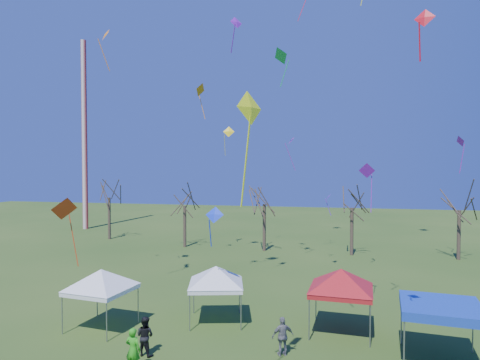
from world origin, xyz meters
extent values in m
cylinder|color=silver|center=(-28.00, 34.00, 12.50)|extent=(0.70, 0.70, 25.00)
cylinder|color=#3D2D21|center=(-20.85, 27.38, 2.39)|extent=(0.32, 0.32, 4.78)
cylinder|color=#3D2D21|center=(-10.77, 24.65, 2.14)|extent=(0.32, 0.32, 4.28)
cylinder|color=#3D2D21|center=(-2.37, 24.38, 2.32)|extent=(0.32, 0.32, 4.64)
cylinder|color=#3D2D21|center=(6.03, 24.04, 2.24)|extent=(0.32, 0.32, 4.49)
cylinder|color=#3D2D21|center=(15.36, 24.00, 2.24)|extent=(0.32, 0.32, 4.47)
cylinder|color=gray|center=(-9.15, 1.49, 0.96)|extent=(0.06, 0.06, 1.92)
cylinder|color=gray|center=(-8.77, 4.15, 0.96)|extent=(0.06, 0.06, 1.92)
cylinder|color=gray|center=(-6.49, 1.12, 0.96)|extent=(0.06, 0.06, 1.92)
cylinder|color=gray|center=(-6.12, 3.78, 0.96)|extent=(0.06, 0.06, 1.92)
cube|color=white|center=(-7.63, 2.64, 2.03)|extent=(3.25, 3.25, 0.23)
pyramid|color=white|center=(-7.63, 2.64, 3.10)|extent=(4.03, 4.03, 0.96)
cylinder|color=gray|center=(-3.00, 3.21, 0.94)|extent=(0.06, 0.06, 1.88)
cylinder|color=gray|center=(-3.62, 5.76, 0.94)|extent=(0.06, 0.06, 1.88)
cylinder|color=gray|center=(-0.45, 3.83, 0.94)|extent=(0.06, 0.06, 1.88)
cylinder|color=gray|center=(-1.07, 6.38, 0.94)|extent=(0.06, 0.06, 1.88)
cube|color=white|center=(-2.04, 4.80, 1.99)|extent=(3.40, 3.40, 0.23)
pyramid|color=white|center=(-2.04, 4.80, 3.04)|extent=(3.87, 3.87, 0.94)
cylinder|color=gray|center=(3.04, 3.29, 1.01)|extent=(0.06, 0.06, 2.02)
cylinder|color=gray|center=(3.27, 6.12, 1.01)|extent=(0.06, 0.06, 2.02)
cylinder|color=gray|center=(5.87, 3.06, 1.01)|extent=(0.06, 0.06, 2.02)
cylinder|color=gray|center=(6.10, 5.89, 1.01)|extent=(0.06, 0.06, 2.02)
cube|color=#A91014|center=(4.57, 4.59, 2.15)|extent=(3.27, 3.27, 0.24)
pyramid|color=#A91014|center=(4.57, 4.59, 3.28)|extent=(4.28, 4.28, 1.01)
cylinder|color=gray|center=(6.99, 0.79, 1.08)|extent=(0.07, 0.07, 2.17)
cylinder|color=gray|center=(7.35, 3.81, 1.08)|extent=(0.07, 0.07, 2.17)
cylinder|color=gray|center=(10.37, 3.45, 1.08)|extent=(0.07, 0.07, 2.17)
cube|color=#1035AF|center=(8.68, 2.12, 2.30)|extent=(3.61, 3.61, 0.26)
cube|color=#1035AF|center=(8.68, 2.12, 2.49)|extent=(3.61, 3.61, 0.13)
imported|color=slate|center=(1.97, 1.39, 0.87)|extent=(1.10, 0.83, 1.74)
imported|color=green|center=(-3.90, -1.38, 0.91)|extent=(0.71, 0.50, 1.83)
imported|color=black|center=(-4.07, 0.15, 0.87)|extent=(0.97, 0.82, 1.74)
cone|color=orange|center=(-7.72, 20.28, 15.42)|extent=(0.97, 1.45, 1.25)
cube|color=orange|center=(-7.63, 20.60, 13.92)|extent=(0.70, 0.23, 2.35)
cone|color=#C13712|center=(-11.23, 4.80, 6.00)|extent=(1.63, 1.85, 1.43)
cube|color=#C13712|center=(-10.94, 5.27, 4.08)|extent=(1.00, 0.62, 3.06)
cone|color=orange|center=(-10.99, 9.31, 17.36)|extent=(1.08, 1.07, 0.87)
cube|color=orange|center=(-11.27, 9.58, 16.06)|extent=(0.60, 0.61, 2.12)
cone|color=#7216A0|center=(6.09, 8.52, 8.21)|extent=(0.98, 0.50, 0.91)
cube|color=#7216A0|center=(6.35, 8.48, 6.87)|extent=(0.12, 0.56, 2.21)
cone|color=green|center=(0.27, 15.50, 16.90)|extent=(1.62, 1.61, 1.28)
cube|color=green|center=(0.56, 15.22, 15.48)|extent=(0.62, 0.64, 2.14)
cone|color=#E0F519|center=(1.41, -3.59, 10.40)|extent=(0.89, 1.14, 1.17)
cube|color=#E0F519|center=(1.30, -3.76, 8.62)|extent=(0.41, 0.28, 2.97)
cone|color=purple|center=(0.66, 19.76, 10.65)|extent=(0.79, 0.98, 0.71)
cube|color=purple|center=(0.55, 20.20, 9.24)|extent=(0.93, 0.27, 2.42)
cone|color=#5C1CC6|center=(3.85, 17.13, 6.00)|extent=(0.45, 0.68, 0.58)
cube|color=#5C1CC6|center=(3.85, 17.35, 5.16)|extent=(0.49, 0.05, 1.35)
cone|color=red|center=(6.71, -3.67, 12.92)|extent=(0.65, 0.43, 0.59)
cube|color=red|center=(6.59, -3.62, 12.21)|extent=(0.14, 0.29, 1.12)
cone|color=#1432D8|center=(-1.76, 3.51, 6.00)|extent=(0.96, 0.60, 0.84)
cube|color=#1432D8|center=(-1.99, 3.50, 5.04)|extent=(0.06, 0.49, 1.46)
cone|color=purple|center=(-1.67, 8.29, 17.21)|extent=(0.89, 0.89, 0.82)
cube|color=purple|center=(-1.84, 8.12, 16.19)|extent=(0.39, 0.39, 1.64)
cone|color=purple|center=(15.06, 22.84, 10.61)|extent=(0.81, 1.15, 0.99)
cube|color=purple|center=(15.13, 22.64, 9.08)|extent=(0.44, 0.18, 2.54)
cube|color=red|center=(1.90, 16.55, 20.97)|extent=(0.98, 0.13, 2.49)
cone|color=yellow|center=(-5.26, 21.33, 11.63)|extent=(1.12, 0.57, 1.04)
cube|color=yellow|center=(-5.63, 21.27, 10.39)|extent=(0.15, 0.78, 1.97)
camera|label=1|loc=(3.98, -17.41, 8.51)|focal=32.00mm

